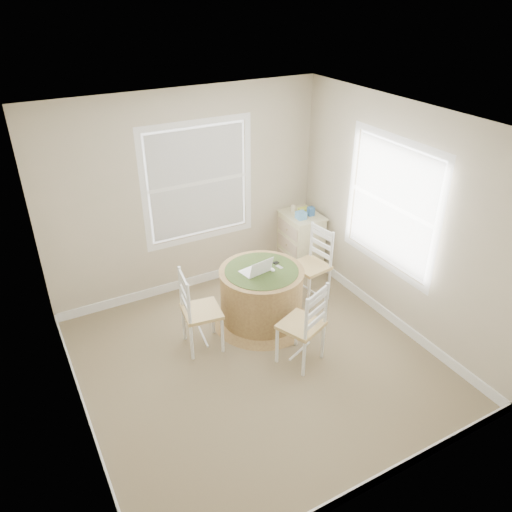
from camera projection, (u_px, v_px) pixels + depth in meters
room at (263, 248)px, 4.99m from camera, size 3.64×3.64×2.64m
round_table at (261, 294)px, 5.91m from camera, size 1.17×1.17×0.71m
chair_left at (202, 311)px, 5.45m from camera, size 0.45×0.47×0.95m
chair_near at (301, 325)px, 5.24m from camera, size 0.54×0.53×0.95m
chair_right at (310, 266)px, 6.30m from camera, size 0.46×0.47×0.95m
laptop at (256, 270)px, 5.70m from camera, size 0.35×0.32×0.22m
mouse at (272, 270)px, 5.75m from camera, size 0.07×0.10×0.03m
phone at (279, 267)px, 5.82m from camera, size 0.06×0.10×0.02m
keys at (276, 263)px, 5.89m from camera, size 0.07×0.06×0.02m
corner_chest at (300, 241)px, 7.02m from camera, size 0.48×0.63×0.83m
tissue_box at (301, 216)px, 6.66m from camera, size 0.12×0.12×0.10m
box_yellow at (304, 210)px, 6.87m from camera, size 0.15×0.10×0.06m
box_blue at (312, 211)px, 6.75m from camera, size 0.08×0.08×0.12m
cup_cream at (293, 208)px, 6.88m from camera, size 0.07×0.07×0.09m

